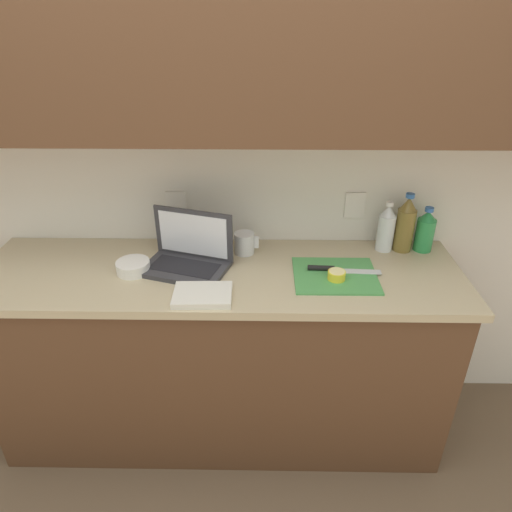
# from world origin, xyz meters

# --- Properties ---
(ground_plane) EXTENTS (12.00, 12.00, 0.00)m
(ground_plane) POSITION_xyz_m (0.00, 0.00, 0.00)
(ground_plane) COLOR brown
(ground_plane) RESTS_ON ground
(wall_back) EXTENTS (5.20, 0.38, 2.60)m
(wall_back) POSITION_xyz_m (0.00, 0.22, 1.56)
(wall_back) COLOR white
(wall_back) RESTS_ON ground_plane
(counter_unit) EXTENTS (2.03, 0.59, 0.90)m
(counter_unit) POSITION_xyz_m (-0.02, 0.00, 0.46)
(counter_unit) COLOR brown
(counter_unit) RESTS_ON ground_plane
(laptop) EXTENTS (0.40, 0.31, 0.23)m
(laptop) POSITION_xyz_m (-0.13, 0.04, 0.96)
(laptop) COLOR #333338
(laptop) RESTS_ON counter_unit
(cutting_board) EXTENTS (0.34, 0.29, 0.01)m
(cutting_board) POSITION_xyz_m (0.48, -0.03, 0.90)
(cutting_board) COLOR #4C9E51
(cutting_board) RESTS_ON counter_unit
(knife) EXTENTS (0.30, 0.05, 0.02)m
(knife) POSITION_xyz_m (0.47, -0.00, 0.92)
(knife) COLOR silver
(knife) RESTS_ON cutting_board
(lemon_half_cut) EXTENTS (0.07, 0.07, 0.04)m
(lemon_half_cut) POSITION_xyz_m (0.48, -0.07, 0.93)
(lemon_half_cut) COLOR yellow
(lemon_half_cut) RESTS_ON cutting_board
(bottle_green_soda) EXTENTS (0.07, 0.07, 0.23)m
(bottle_green_soda) POSITION_xyz_m (0.73, 0.21, 1.00)
(bottle_green_soda) COLOR silver
(bottle_green_soda) RESTS_ON counter_unit
(bottle_oil_tall) EXTENTS (0.08, 0.08, 0.27)m
(bottle_oil_tall) POSITION_xyz_m (0.81, 0.21, 1.02)
(bottle_oil_tall) COLOR olive
(bottle_oil_tall) RESTS_ON counter_unit
(bottle_water_clear) EXTENTS (0.08, 0.08, 0.21)m
(bottle_water_clear) POSITION_xyz_m (0.90, 0.21, 0.99)
(bottle_water_clear) COLOR #2D934C
(bottle_water_clear) RESTS_ON counter_unit
(measuring_cup) EXTENTS (0.11, 0.09, 0.10)m
(measuring_cup) POSITION_xyz_m (0.10, 0.16, 0.95)
(measuring_cup) COLOR silver
(measuring_cup) RESTS_ON counter_unit
(bowl_white) EXTENTS (0.14, 0.14, 0.05)m
(bowl_white) POSITION_xyz_m (-0.35, -0.01, 0.92)
(bowl_white) COLOR white
(bowl_white) RESTS_ON counter_unit
(dish_towel) EXTENTS (0.22, 0.17, 0.02)m
(dish_towel) POSITION_xyz_m (-0.04, -0.20, 0.91)
(dish_towel) COLOR silver
(dish_towel) RESTS_ON counter_unit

